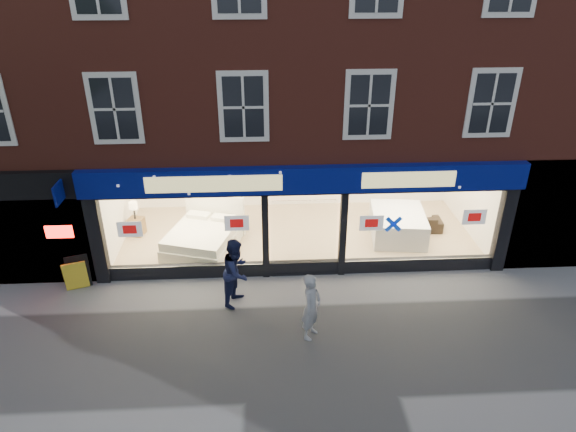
{
  "coord_description": "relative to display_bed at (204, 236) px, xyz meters",
  "views": [
    {
      "loc": [
        -1.11,
        -9.03,
        8.0
      ],
      "look_at": [
        -0.47,
        2.5,
        2.12
      ],
      "focal_mm": 32.0,
      "sensor_mm": 36.0,
      "label": 1
    }
  ],
  "objects": [
    {
      "name": "ground",
      "position": [
        2.9,
        -4.56,
        -0.46
      ],
      "size": [
        120.0,
        120.0,
        0.0
      ],
      "primitive_type": "plane",
      "color": "gray",
      "rests_on": "ground"
    },
    {
      "name": "showroom_floor",
      "position": [
        2.9,
        0.69,
        -0.41
      ],
      "size": [
        11.0,
        4.5,
        0.1
      ],
      "primitive_type": "cube",
      "color": "tan",
      "rests_on": "ground"
    },
    {
      "name": "building",
      "position": [
        2.88,
        2.37,
        6.21
      ],
      "size": [
        19.0,
        8.26,
        10.3
      ],
      "color": "maroon",
      "rests_on": "ground"
    },
    {
      "name": "display_bed",
      "position": [
        0.0,
        0.0,
        0.0
      ],
      "size": [
        2.48,
        2.74,
        1.29
      ],
      "rotation": [
        0.0,
        0.0,
        -0.3
      ],
      "color": "white",
      "rests_on": "showroom_floor"
    },
    {
      "name": "bedside_table",
      "position": [
        -2.2,
        0.92,
        -0.09
      ],
      "size": [
        0.55,
        0.55,
        0.55
      ],
      "primitive_type": "cube",
      "rotation": [
        0.0,
        0.0,
        -0.25
      ],
      "color": "brown",
      "rests_on": "showroom_floor"
    },
    {
      "name": "mattress_stack",
      "position": [
        6.0,
        0.36,
        0.04
      ],
      "size": [
        1.82,
        2.19,
        0.8
      ],
      "rotation": [
        0.0,
        0.0,
        -0.12
      ],
      "color": "silver",
      "rests_on": "showroom_floor"
    },
    {
      "name": "sofa",
      "position": [
        6.6,
        0.74,
        -0.1
      ],
      "size": [
        1.84,
        0.79,
        0.53
      ],
      "primitive_type": "imported",
      "rotation": [
        0.0,
        0.0,
        3.1
      ],
      "color": "black",
      "rests_on": "showroom_floor"
    },
    {
      "name": "a_board",
      "position": [
        -3.18,
        -1.86,
        -0.0
      ],
      "size": [
        0.69,
        0.55,
        0.92
      ],
      "primitive_type": "cube",
      "rotation": [
        0.0,
        0.0,
        0.31
      ],
      "color": "yellow",
      "rests_on": "ground"
    },
    {
      "name": "pedestrian_grey",
      "position": [
        2.85,
        -4.12,
        0.37
      ],
      "size": [
        0.65,
        0.73,
        1.67
      ],
      "primitive_type": "imported",
      "rotation": [
        0.0,
        0.0,
        1.06
      ],
      "color": "#94959A",
      "rests_on": "ground"
    },
    {
      "name": "pedestrian_blue",
      "position": [
        1.1,
        -2.68,
        0.45
      ],
      "size": [
        0.98,
        1.08,
        1.82
      ],
      "primitive_type": "imported",
      "rotation": [
        0.0,
        0.0,
        1.17
      ],
      "color": "#161C3F",
      "rests_on": "ground"
    }
  ]
}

